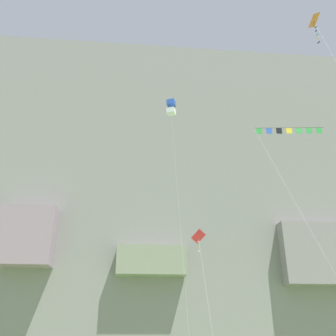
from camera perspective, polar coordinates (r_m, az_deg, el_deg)
cliff_face at (r=78.80m, az=-2.86°, el=-4.69°), size 180.00×31.63×55.91m
kite_box_high_left at (r=55.91m, az=0.48°, el=9.01°), size 2.03×6.40×33.41m
kite_banner_low_right at (r=32.42m, az=17.82°, el=4.58°), size 5.68×6.12×17.50m
kite_diamond_upper_right at (r=30.83m, az=21.60°, el=18.66°), size 1.39×6.41×23.73m
kite_diamond_mid_right at (r=37.36m, az=4.68°, el=-10.92°), size 1.41×4.83×11.48m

